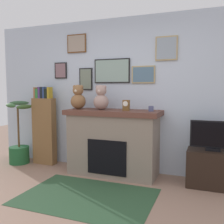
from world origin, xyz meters
name	(u,v)px	position (x,y,z in m)	size (l,w,h in m)	color
ground_plane	(69,224)	(0.00, 0.00, 0.00)	(12.00, 12.00, 0.00)	#967360
back_wall	(127,95)	(0.00, 2.00, 1.31)	(5.20, 0.15, 2.60)	silver
fireplace	(113,142)	(-0.13, 1.65, 0.54)	(1.54, 0.64, 1.06)	gray
bookshelf	(44,128)	(-1.55, 1.74, 0.68)	(0.43, 0.16, 1.44)	brown
potted_plant	(19,146)	(-2.01, 1.59, 0.32)	(0.56, 0.54, 1.17)	#1E592D
tv_stand	(212,169)	(1.39, 1.64, 0.27)	(0.69, 0.40, 0.53)	black
television	(213,136)	(1.39, 1.64, 0.74)	(0.63, 0.14, 0.43)	black
area_rug	(87,196)	(-0.13, 0.68, 0.00)	(1.73, 1.19, 0.01)	#2A4B2F
candle_jar	(151,109)	(0.49, 1.63, 1.11)	(0.08, 0.08, 0.08)	#4C517A
mantel_clock	(126,105)	(0.09, 1.63, 1.15)	(0.10, 0.08, 0.17)	brown
teddy_bear_brown	(78,98)	(-0.76, 1.63, 1.25)	(0.25, 0.25, 0.41)	#8A5F3B
teddy_bear_grey	(101,99)	(-0.34, 1.63, 1.25)	(0.25, 0.25, 0.41)	tan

